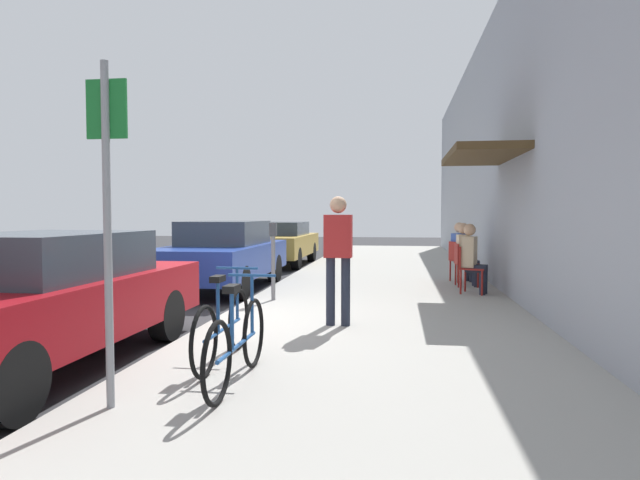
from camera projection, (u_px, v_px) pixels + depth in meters
name	position (u px, v px, depth m)	size (l,w,h in m)	color
ground_plane	(210.00, 330.00, 7.37)	(60.00, 60.00, 0.00)	#2D2D30
sidewalk_slab	(379.00, 305.00, 9.02)	(4.50, 32.00, 0.12)	#9E9B93
building_facade	(531.00, 130.00, 8.55)	(1.40, 32.00, 5.85)	#999EA8
parked_car_0	(38.00, 298.00, 5.49)	(1.80, 4.40, 1.39)	maroon
parked_car_1	(224.00, 254.00, 11.36)	(1.80, 4.40, 1.44)	navy
parked_car_2	(280.00, 242.00, 16.76)	(1.80, 4.40, 1.34)	#A58433
parking_meter	(273.00, 255.00, 9.14)	(0.12, 0.10, 1.32)	slate
street_sign	(107.00, 207.00, 4.01)	(0.32, 0.06, 2.60)	gray
bicycle_0	(238.00, 343.00, 4.63)	(0.46, 1.71, 0.90)	black
bicycle_1	(223.00, 326.00, 5.30)	(0.46, 1.71, 0.90)	black
cafe_chair_0	(469.00, 266.00, 9.93)	(0.56, 0.56, 0.87)	maroon
seated_patron_0	(473.00, 256.00, 9.89)	(0.51, 0.47, 1.29)	#232838
cafe_chair_1	(463.00, 262.00, 10.88)	(0.46, 0.46, 0.87)	maroon
seated_patron_1	(466.00, 252.00, 10.87)	(0.44, 0.37, 1.29)	#232838
cafe_chair_2	(459.00, 259.00, 11.61)	(0.56, 0.56, 0.87)	maroon
seated_patron_2	(462.00, 250.00, 11.62)	(0.51, 0.47, 1.29)	#232838
pedestrian_standing	(338.00, 250.00, 7.03)	(0.36, 0.22, 1.70)	#232838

